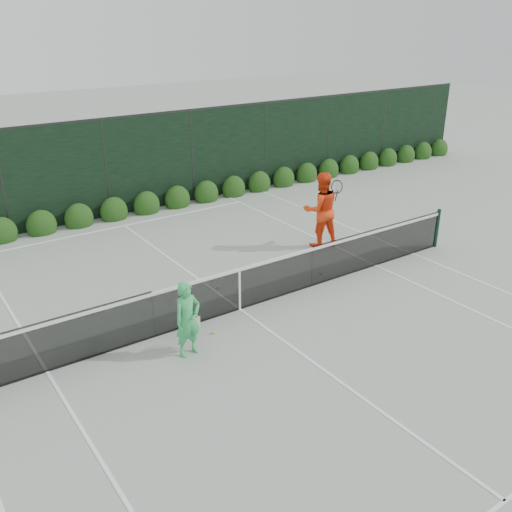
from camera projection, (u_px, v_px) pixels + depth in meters
ground at (240, 309)px, 12.33m from camera, size 80.00×80.00×0.00m
tennis_net at (239, 288)px, 12.11m from camera, size 12.90×0.10×1.07m
player_woman at (188, 319)px, 10.45m from camera, size 0.63×0.41×1.47m
player_man at (321, 210)px, 15.36m from camera, size 1.18×1.03×2.06m
court_lines at (240, 309)px, 12.33m from camera, size 11.03×23.83×0.01m
windscreen_fence at (326, 294)px, 9.69m from camera, size 32.00×21.07×3.06m
hedge_row at (114, 212)px, 17.66m from camera, size 31.66×0.65×0.94m
tennis_balls at (254, 296)px, 12.86m from camera, size 3.65×1.76×0.07m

